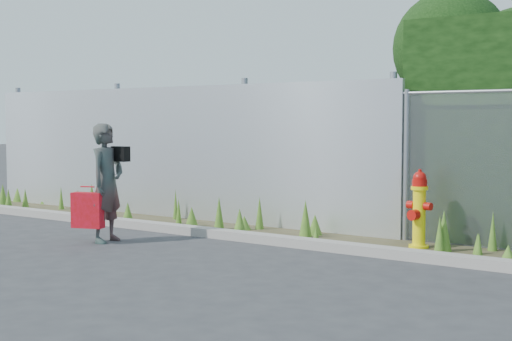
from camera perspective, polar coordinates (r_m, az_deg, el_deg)
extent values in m
plane|color=#333335|center=(7.87, -4.02, -7.95)|extent=(80.00, 80.00, 0.00)
cube|color=gray|center=(9.30, 2.93, -5.72)|extent=(16.00, 0.22, 0.12)
cube|color=#413B25|center=(9.82, 4.78, -5.54)|extent=(16.00, 1.20, 0.01)
cone|color=#3F6F21|center=(11.23, -6.21, -3.34)|extent=(0.10, 0.10, 0.40)
cone|color=#3F6F21|center=(9.03, 14.48, -5.02)|extent=(0.14, 0.14, 0.47)
cone|color=#3F6F21|center=(9.32, 18.41, -4.72)|extent=(0.12, 0.12, 0.50)
cone|color=#3F6F21|center=(13.14, -14.08, -2.60)|extent=(0.13, 0.13, 0.31)
cone|color=#3F6F21|center=(13.50, -15.32, -2.18)|extent=(0.10, 0.10, 0.43)
cone|color=#3F6F21|center=(9.98, -1.32, -4.25)|extent=(0.21, 0.21, 0.40)
cone|color=#3F6F21|center=(11.49, -10.22, -3.39)|extent=(0.20, 0.20, 0.34)
cone|color=#3F6F21|center=(10.98, 0.98, -3.96)|extent=(0.14, 0.14, 0.22)
cone|color=#3F6F21|center=(13.19, -12.75, -2.54)|extent=(0.23, 0.23, 0.31)
cone|color=#3F6F21|center=(10.60, -2.97, -3.50)|extent=(0.16, 0.16, 0.50)
cone|color=#3F6F21|center=(9.04, 17.30, -5.69)|extent=(0.11, 0.11, 0.27)
cone|color=#3F6F21|center=(13.11, -13.00, -2.17)|extent=(0.17, 0.17, 0.50)
cone|color=#3F6F21|center=(8.53, 19.52, -6.45)|extent=(0.21, 0.21, 0.23)
cone|color=#3F6F21|center=(10.13, 4.74, -4.41)|extent=(0.22, 0.22, 0.30)
cone|color=#3F6F21|center=(9.10, 14.79, -4.77)|extent=(0.20, 0.20, 0.52)
cone|color=#3F6F21|center=(8.73, 17.39, -5.89)|extent=(0.11, 0.11, 0.31)
cone|color=#3F6F21|center=(11.78, -6.45, -2.77)|extent=(0.09, 0.09, 0.50)
cone|color=#3F6F21|center=(13.73, -19.19, -2.24)|extent=(0.15, 0.15, 0.39)
cone|color=#3F6F21|center=(13.43, -14.05, -2.34)|extent=(0.22, 0.22, 0.36)
cone|color=#3F6F21|center=(10.97, -5.17, -3.76)|extent=(0.21, 0.21, 0.31)
cone|color=#3F6F21|center=(14.50, -16.50, -2.15)|extent=(0.21, 0.21, 0.25)
cone|color=#3F6F21|center=(14.04, -19.59, -1.99)|extent=(0.22, 0.22, 0.46)
cone|color=#3F6F21|center=(9.32, 4.82, -5.34)|extent=(0.12, 0.12, 0.24)
cone|color=#3F6F21|center=(9.85, 3.97, -3.95)|extent=(0.19, 0.19, 0.54)
cone|color=#3F6F21|center=(13.77, -17.98, -2.21)|extent=(0.14, 0.14, 0.39)
cone|color=#3F6F21|center=(10.62, 0.28, -3.49)|extent=(0.13, 0.13, 0.50)
cone|color=#3F6F21|center=(15.06, -18.45, -1.73)|extent=(0.24, 0.24, 0.37)
cone|color=#3F6F21|center=(10.57, -0.95, -4.29)|extent=(0.21, 0.21, 0.22)
cone|color=#3F6F21|center=(12.30, -13.93, -3.02)|extent=(0.09, 0.09, 0.31)
cube|color=silver|center=(12.10, -7.23, 1.44)|extent=(8.50, 0.08, 2.20)
cylinder|color=gray|center=(15.17, -18.42, 1.95)|extent=(0.10, 0.10, 2.30)
cylinder|color=gray|center=(13.05, -10.98, 1.79)|extent=(0.10, 0.10, 2.30)
cylinder|color=gray|center=(11.22, -0.91, 1.53)|extent=(0.10, 0.10, 2.30)
cylinder|color=gray|center=(9.98, 10.86, 1.17)|extent=(0.10, 0.10, 2.30)
cylinder|color=gray|center=(9.78, 11.91, 0.37)|extent=(0.07, 0.07, 2.05)
sphere|color=black|center=(10.97, 15.33, 9.39)|extent=(1.70, 1.70, 1.70)
cylinder|color=#FFEA0D|center=(9.34, 12.88, -5.98)|extent=(0.25, 0.25, 0.05)
cylinder|color=#FFEA0D|center=(9.28, 12.92, -3.83)|extent=(0.16, 0.16, 0.76)
cylinder|color=#FFEA0D|center=(9.24, 12.95, -1.37)|extent=(0.22, 0.22, 0.04)
cylinder|color=#B20F0A|center=(9.23, 12.96, -0.98)|extent=(0.19, 0.19, 0.09)
sphere|color=#B20F0A|center=(9.23, 12.97, -0.59)|extent=(0.17, 0.17, 0.17)
cylinder|color=#B20F0A|center=(9.22, 12.97, -0.04)|extent=(0.04, 0.04, 0.04)
cylinder|color=#B20F0A|center=(9.31, 12.21, -2.71)|extent=(0.09, 0.10, 0.10)
cylinder|color=#B20F0A|center=(9.22, 13.66, -2.80)|extent=(0.09, 0.10, 0.10)
cylinder|color=#B20F0A|center=(9.16, 12.63, -3.50)|extent=(0.13, 0.11, 0.13)
imported|color=#0F6458|center=(9.75, -11.84, -0.99)|extent=(0.47, 0.64, 1.59)
cube|color=#AB0C09|center=(9.71, -13.31, -3.11)|extent=(0.42, 0.16, 0.47)
cylinder|color=#AB0C09|center=(9.67, -13.34, -1.27)|extent=(0.20, 0.02, 0.02)
cube|color=black|center=(9.75, -10.79, 1.32)|extent=(0.27, 0.11, 0.20)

